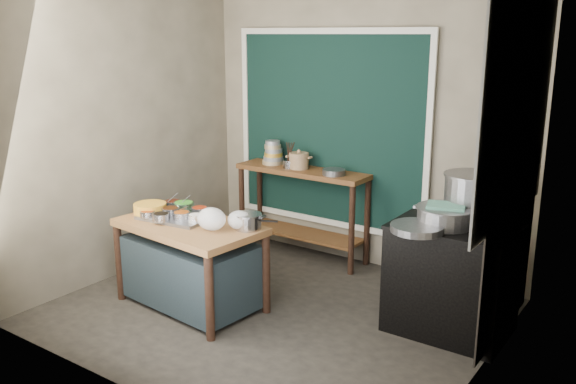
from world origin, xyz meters
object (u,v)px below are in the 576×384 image
Objects in this scene: saucepan at (248,221)px; ceramic_crock at (299,162)px; stock_pot at (473,197)px; stove_block at (451,280)px; yellow_basin at (150,209)px; steamer at (445,216)px; condiment_tray at (178,217)px; utensil_cup at (290,164)px; prep_table at (191,265)px; back_counter at (302,213)px.

saucepan is 1.48m from ceramic_crock.
stove_block is at bearing -104.92° from stock_pot.
steamer is (2.38, 0.81, 0.15)m from yellow_basin.
steamer reaches higher than condiment_tray.
stove_block is 2.22m from utensil_cup.
prep_table is at bearing -152.93° from stock_pot.
yellow_basin is (-0.54, -1.60, 0.33)m from back_counter.
ceramic_crock reaches higher than steamer.
stove_block is 0.67m from stock_pot.
ceramic_crock is at bearing 165.36° from stock_pot.
stove_block is 3.78× the size of saucepan.
yellow_basin reaches higher than prep_table.
stock_pot is at bearing 75.08° from stove_block.
utensil_cup is (0.16, 1.48, 0.23)m from condiment_tray.
stock_pot is (2.49, 1.07, 0.26)m from yellow_basin.
back_counter reaches higher than prep_table.
stove_block is 1.98× the size of steamer.
saucepan is 1.70× the size of utensil_cup.
condiment_tray is at bearing -161.24° from steamer.
ceramic_crock reaches higher than back_counter.
ceramic_crock reaches higher than stove_block.
condiment_tray is at bearing -100.78° from back_counter.
yellow_basin is at bearing -107.64° from ceramic_crock.
utensil_cup is 0.65× the size of ceramic_crock.
back_counter is 5.07× the size of yellow_basin.
utensil_cup reaches higher than stove_block.
prep_table is 0.44m from condiment_tray.
ceramic_crock is 2.06m from stock_pot.
stock_pot is at bearing -13.25° from utensil_cup.
back_counter is at bearing 91.88° from prep_table.
ceramic_crock reaches higher than condiment_tray.
stove_block reaches higher than condiment_tray.
steamer is (2.13, 0.72, 0.19)m from condiment_tray.
yellow_basin is at bearing -108.65° from back_counter.
stock_pot reaches higher than prep_table.
yellow_basin is (-2.44, -0.87, 0.38)m from stove_block.
utensil_cup is at bearing 75.42° from yellow_basin.
condiment_tray is 0.70m from saucepan.
utensil_cup is (-0.13, -0.04, 0.52)m from back_counter.
stove_block is 2.62m from yellow_basin.
back_counter is 1.58m from condiment_tray.
saucepan is (0.40, -1.41, 0.34)m from back_counter.
utensil_cup is at bearing 166.75° from stock_pot.
stove_block is 0.54m from steamer.
condiment_tray is 1.51m from utensil_cup.
back_counter reaches higher than yellow_basin.
steamer is (1.44, 0.61, 0.14)m from saucepan.
saucepan reaches higher than condiment_tray.
prep_table is 2.17m from steamer.
stove_block is at bearing 19.71° from yellow_basin.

